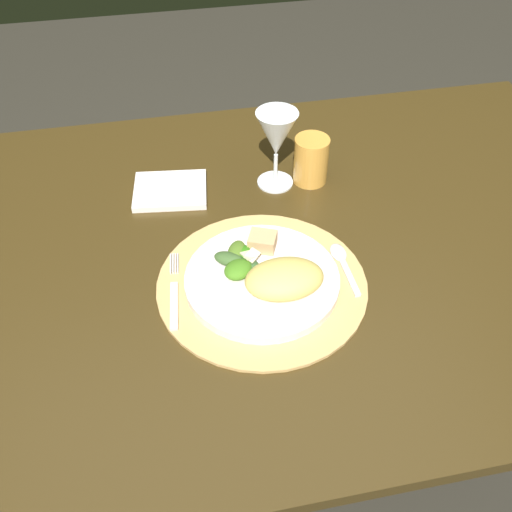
{
  "coord_description": "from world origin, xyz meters",
  "views": [
    {
      "loc": [
        -0.17,
        -0.73,
        1.46
      ],
      "look_at": [
        -0.04,
        -0.05,
        0.78
      ],
      "focal_mm": 40.94,
      "sensor_mm": 36.0,
      "label": 1
    }
  ],
  "objects_px": {
    "dinner_plate": "(262,280)",
    "fork": "(174,294)",
    "dining_table": "(269,299)",
    "napkin": "(170,190)",
    "amber_tumbler": "(311,160)",
    "spoon": "(342,260)",
    "wine_glass": "(276,136)"
  },
  "relations": [
    {
      "from": "dining_table",
      "to": "fork",
      "type": "height_order",
      "value": "fork"
    },
    {
      "from": "amber_tumbler",
      "to": "dinner_plate",
      "type": "bearing_deg",
      "value": -119.88
    },
    {
      "from": "dining_table",
      "to": "napkin",
      "type": "distance_m",
      "value": 0.29
    },
    {
      "from": "dining_table",
      "to": "fork",
      "type": "relative_size",
      "value": 8.58
    },
    {
      "from": "dining_table",
      "to": "napkin",
      "type": "relative_size",
      "value": 10.2
    },
    {
      "from": "fork",
      "to": "spoon",
      "type": "relative_size",
      "value": 1.32
    },
    {
      "from": "amber_tumbler",
      "to": "wine_glass",
      "type": "bearing_deg",
      "value": 177.67
    },
    {
      "from": "fork",
      "to": "amber_tumbler",
      "type": "distance_m",
      "value": 0.4
    },
    {
      "from": "dinner_plate",
      "to": "wine_glass",
      "type": "distance_m",
      "value": 0.29
    },
    {
      "from": "spoon",
      "to": "amber_tumbler",
      "type": "distance_m",
      "value": 0.24
    },
    {
      "from": "dining_table",
      "to": "spoon",
      "type": "distance_m",
      "value": 0.21
    },
    {
      "from": "wine_glass",
      "to": "napkin",
      "type": "bearing_deg",
      "value": 177.64
    },
    {
      "from": "dinner_plate",
      "to": "fork",
      "type": "height_order",
      "value": "dinner_plate"
    },
    {
      "from": "fork",
      "to": "wine_glass",
      "type": "bearing_deg",
      "value": 49.47
    },
    {
      "from": "dinner_plate",
      "to": "spoon",
      "type": "bearing_deg",
      "value": 9.62
    },
    {
      "from": "dining_table",
      "to": "amber_tumbler",
      "type": "relative_size",
      "value": 15.07
    },
    {
      "from": "spoon",
      "to": "wine_glass",
      "type": "relative_size",
      "value": 0.8
    },
    {
      "from": "fork",
      "to": "amber_tumbler",
      "type": "relative_size",
      "value": 1.76
    },
    {
      "from": "spoon",
      "to": "amber_tumbler",
      "type": "relative_size",
      "value": 1.33
    },
    {
      "from": "dining_table",
      "to": "amber_tumbler",
      "type": "distance_m",
      "value": 0.28
    },
    {
      "from": "napkin",
      "to": "amber_tumbler",
      "type": "xyz_separation_m",
      "value": [
        0.28,
        -0.01,
        0.04
      ]
    },
    {
      "from": "dinner_plate",
      "to": "fork",
      "type": "xyz_separation_m",
      "value": [
        -0.14,
        0.0,
        -0.01
      ]
    },
    {
      "from": "napkin",
      "to": "wine_glass",
      "type": "height_order",
      "value": "wine_glass"
    },
    {
      "from": "fork",
      "to": "napkin",
      "type": "relative_size",
      "value": 1.19
    },
    {
      "from": "spoon",
      "to": "napkin",
      "type": "height_order",
      "value": "same"
    },
    {
      "from": "fork",
      "to": "amber_tumbler",
      "type": "xyz_separation_m",
      "value": [
        0.29,
        0.26,
        0.04
      ]
    },
    {
      "from": "dinner_plate",
      "to": "fork",
      "type": "relative_size",
      "value": 1.53
    },
    {
      "from": "fork",
      "to": "dining_table",
      "type": "bearing_deg",
      "value": 28.17
    },
    {
      "from": "dinner_plate",
      "to": "amber_tumbler",
      "type": "bearing_deg",
      "value": 60.12
    },
    {
      "from": "spoon",
      "to": "napkin",
      "type": "relative_size",
      "value": 0.9
    },
    {
      "from": "dinner_plate",
      "to": "napkin",
      "type": "distance_m",
      "value": 0.3
    },
    {
      "from": "amber_tumbler",
      "to": "fork",
      "type": "bearing_deg",
      "value": -138.51
    }
  ]
}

